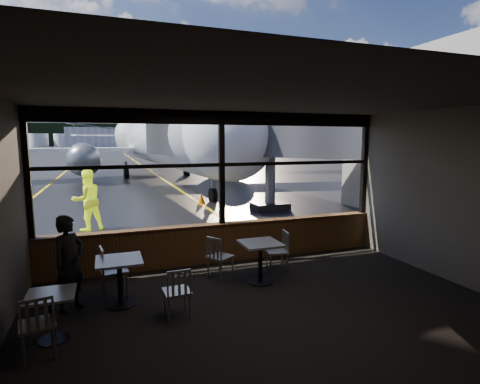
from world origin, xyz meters
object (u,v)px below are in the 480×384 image
jet_bridge (267,154)px  ground_crew (87,200)px  chair_mid_s (177,292)px  passenger (69,264)px  chair_left_s (37,325)px  cafe_table_mid (120,283)px  airliner (158,102)px  cone_nose (201,198)px  chair_near_w (220,257)px  chair_mid_w (114,271)px  chair_near_e (277,252)px  cafe_table_near (260,263)px  cafe_table_left (52,317)px

jet_bridge → ground_crew: (-6.70, -0.99, -1.33)m
chair_mid_s → ground_crew: bearing=100.2°
chair_mid_s → passenger: 1.89m
ground_crew → chair_left_s: bearing=61.7°
cafe_table_mid → chair_mid_s: 1.15m
airliner → cone_nose: size_ratio=73.75×
chair_near_w → chair_mid_w: size_ratio=0.98×
ground_crew → chair_mid_s: bearing=77.1°
chair_near_e → passenger: 4.08m
chair_near_w → chair_mid_s: 1.82m
cafe_table_near → chair_left_s: (-3.78, -1.44, 0.03)m
jet_bridge → cone_nose: jet_bridge is taller
cone_nose → jet_bridge: bearing=-51.2°
jet_bridge → chair_near_w: bearing=-121.2°
chair_near_e → passenger: (-4.04, -0.47, 0.36)m
cafe_table_left → chair_near_w: (2.95, 1.50, 0.11)m
cafe_table_near → cafe_table_left: 3.80m
chair_near_e → airliner: bearing=7.3°
cone_nose → chair_near_w: bearing=-101.6°
jet_bridge → ground_crew: 6.91m
cone_nose → chair_left_s: bearing=-114.1°
chair_left_s → chair_mid_w: bearing=48.2°
chair_near_e → chair_left_s: (-4.33, -1.85, -0.01)m
cafe_table_left → jet_bridge: bearing=49.4°
cafe_table_near → cafe_table_left: cafe_table_near is taller
airliner → cafe_table_left: size_ratio=52.94×
airliner → jet_bridge: bearing=-85.4°
airliner → chair_near_e: size_ratio=40.63×
cafe_table_left → cone_nose: 11.71m
chair_mid_w → chair_left_s: bearing=-37.1°
passenger → ground_crew: (0.05, 6.10, 0.15)m
cafe_table_near → chair_left_s: size_ratio=0.93×
airliner → cone_nose: airliner is taller
cafe_table_left → chair_left_s: size_ratio=0.78×
passenger → cone_nose: bearing=17.4°
cafe_table_near → chair_near_e: size_ratio=0.91×
airliner → cafe_table_near: (-1.12, -22.49, -5.30)m
cafe_table_near → chair_mid_w: size_ratio=0.88×
chair_near_w → cafe_table_left: bearing=-95.9°
chair_mid_s → passenger: size_ratio=0.53×
ground_crew → passenger: bearing=63.9°
cafe_table_left → chair_mid_s: bearing=3.0°
cafe_table_near → ground_crew: bearing=119.6°
chair_near_e → chair_near_w: chair_near_w is taller
cone_nose → chair_mid_s: bearing=-106.0°
cafe_table_mid → ground_crew: ground_crew is taller
cafe_table_mid → cafe_table_near: bearing=3.5°
ground_crew → cone_nose: bearing=-167.7°
chair_near_w → ground_crew: ground_crew is taller
cafe_table_near → chair_near_w: size_ratio=0.90×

